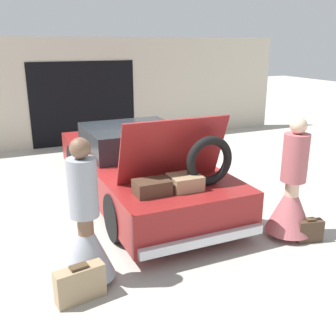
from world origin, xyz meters
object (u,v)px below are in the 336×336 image
Objects in this scene: car at (138,166)px; person_left at (86,234)px; person_right at (291,196)px; suitcase_beside_right_person at (309,231)px; suitcase_beside_left_person at (80,284)px.

person_left is at bearing -122.41° from car.
car is 2.70m from person_left.
suitcase_beside_right_person is (0.16, -0.26, -0.46)m from person_right.
person_right reaches higher than suitcase_beside_right_person.
car is 3.08m from suitcase_beside_left_person.
car is 2.80× the size of person_right.
person_left is 3.09× the size of suitcase_beside_left_person.
suitcase_beside_right_person is (1.60, -2.58, -0.41)m from car.
person_left reaches higher than suitcase_beside_right_person.
person_right is (1.45, -2.32, 0.05)m from car.
suitcase_beside_right_person is (3.21, 0.01, -0.04)m from suitcase_beside_left_person.
suitcase_beside_left_person is 3.21m from suitcase_beside_right_person.
car is 2.74m from person_right.
person_right is 3.10m from suitcase_beside_left_person.
car is 3.06m from suitcase_beside_right_person.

